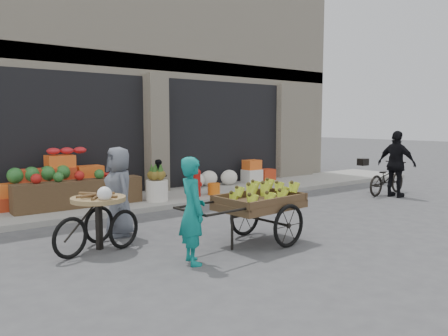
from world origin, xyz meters
TOP-DOWN VIEW (x-y plane):
  - ground at (0.00, 0.00)m, footprint 80.00×80.00m
  - sidewalk at (0.00, 4.10)m, footprint 18.00×2.20m
  - building at (0.00, 8.03)m, footprint 14.00×6.45m
  - fruit_display at (-2.48, 4.38)m, footprint 3.10×1.12m
  - pineapple_bin at (-0.75, 3.60)m, footprint 0.52×0.52m
  - fire_hydrant at (0.35, 3.55)m, footprint 0.22×0.22m
  - orange_bucket at (0.85, 3.50)m, footprint 0.32×0.32m
  - right_bay_goods at (2.61, 4.70)m, footprint 3.35×0.60m
  - seated_person at (-0.35, 4.20)m, footprint 0.51×0.43m
  - banana_cart at (-0.99, -0.29)m, footprint 2.44×1.15m
  - vendor_woman at (-2.40, -0.51)m, footprint 0.49×0.63m
  - tricycle_cart at (-3.21, 0.94)m, footprint 1.45×1.09m
  - vendor_grey at (-2.59, 1.55)m, footprint 0.55×0.80m
  - bicycle at (5.13, 1.26)m, footprint 1.75×0.71m
  - cyclist at (4.93, 0.86)m, footprint 0.50×1.07m

SIDE VIEW (x-z plane):
  - ground at x=0.00m, z-range 0.00..0.00m
  - sidewalk at x=0.00m, z-range 0.00..0.12m
  - orange_bucket at x=0.85m, z-range 0.12..0.42m
  - pineapple_bin at x=-0.75m, z-range 0.12..0.62m
  - right_bay_goods at x=2.61m, z-range 0.06..0.76m
  - bicycle at x=5.13m, z-range 0.00..0.90m
  - fire_hydrant at x=0.35m, z-range 0.15..0.86m
  - tricycle_cart at x=-3.21m, z-range 0.09..1.04m
  - seated_person at x=-0.35m, z-range 0.12..1.05m
  - fruit_display at x=-2.48m, z-range 0.05..1.29m
  - banana_cart at x=-0.99m, z-range 0.22..1.21m
  - vendor_woman at x=-2.40m, z-range 0.00..1.52m
  - vendor_grey at x=-2.59m, z-range 0.00..1.57m
  - cyclist at x=4.93m, z-range 0.00..1.77m
  - building at x=0.00m, z-range -0.13..6.87m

